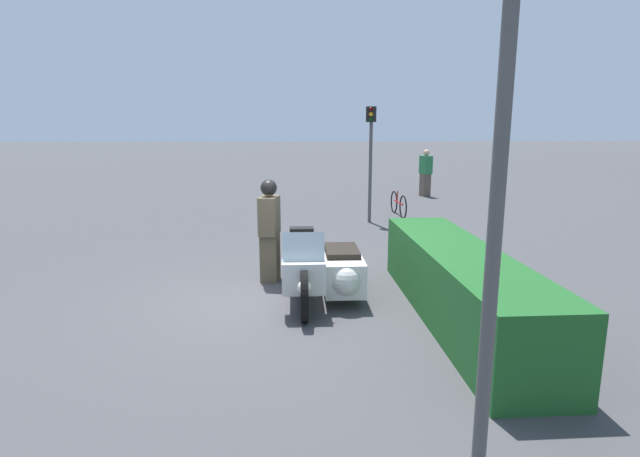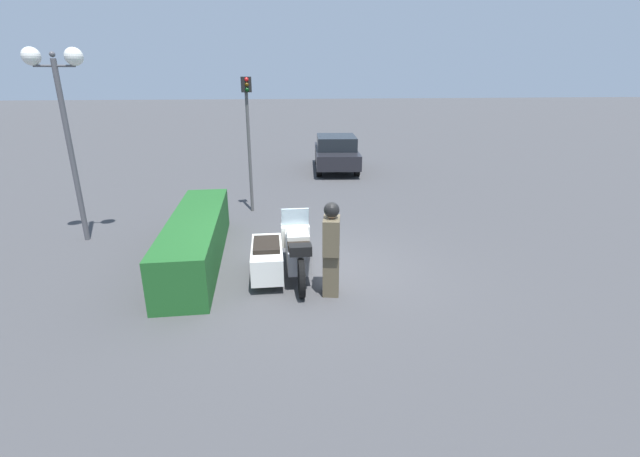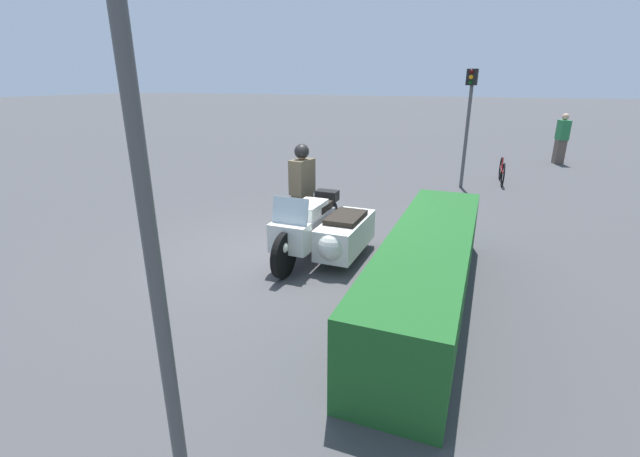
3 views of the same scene
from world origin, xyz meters
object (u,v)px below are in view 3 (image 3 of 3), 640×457
object	(u,v)px
pedestrian_bystander	(562,139)
bicycle_parked	(502,171)
police_motorcycle	(326,231)
traffic_light_near	(142,156)
traffic_light_far	(469,111)
hedge_bush_curbside	(427,270)
officer_rider	(302,188)

from	to	relation	value
pedestrian_bystander	bicycle_parked	size ratio (longest dim) A/B	1.04
police_motorcycle	pedestrian_bystander	xyz separation A→B (m)	(-11.13, 4.64, 0.39)
traffic_light_near	traffic_light_far	distance (m)	10.57
hedge_bush_curbside	police_motorcycle	bearing A→B (deg)	-118.16
police_motorcycle	pedestrian_bystander	world-z (taller)	pedestrian_bystander
police_motorcycle	hedge_bush_curbside	distance (m)	2.01
police_motorcycle	pedestrian_bystander	distance (m)	12.06
hedge_bush_curbside	traffic_light_far	xyz separation A→B (m)	(-7.01, -0.07, 1.57)
police_motorcycle	bicycle_parked	bearing A→B (deg)	159.65
traffic_light_near	bicycle_parked	bearing A→B (deg)	-23.88
police_motorcycle	officer_rider	bearing A→B (deg)	-138.17
pedestrian_bystander	bicycle_parked	world-z (taller)	pedestrian_bystander
police_motorcycle	hedge_bush_curbside	xyz separation A→B (m)	(0.95, 1.77, 0.01)
traffic_light_far	pedestrian_bystander	size ratio (longest dim) A/B	1.78
officer_rider	traffic_light_near	distance (m)	5.82
officer_rider	pedestrian_bystander	size ratio (longest dim) A/B	0.99
traffic_light_near	pedestrian_bystander	xyz separation A→B (m)	(-15.58, 3.97, -1.57)
police_motorcycle	bicycle_parked	distance (m)	7.63
officer_rider	pedestrian_bystander	xyz separation A→B (m)	(-10.17, 5.48, -0.04)
police_motorcycle	pedestrian_bystander	bearing A→B (deg)	158.05
police_motorcycle	bicycle_parked	size ratio (longest dim) A/B	1.53
officer_rider	traffic_light_far	world-z (taller)	traffic_light_far
officer_rider	bicycle_parked	size ratio (longest dim) A/B	1.03
police_motorcycle	traffic_light_near	distance (m)	4.91
hedge_bush_curbside	bicycle_parked	world-z (taller)	hedge_bush_curbside
police_motorcycle	officer_rider	size ratio (longest dim) A/B	1.48
traffic_light_near	officer_rider	bearing A→B (deg)	1.82
hedge_bush_curbside	traffic_light_far	size ratio (longest dim) A/B	1.53
police_motorcycle	traffic_light_far	world-z (taller)	traffic_light_far
hedge_bush_curbside	pedestrian_bystander	bearing A→B (deg)	166.64
officer_rider	traffic_light_far	size ratio (longest dim) A/B	0.56
traffic_light_far	bicycle_parked	distance (m)	2.28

